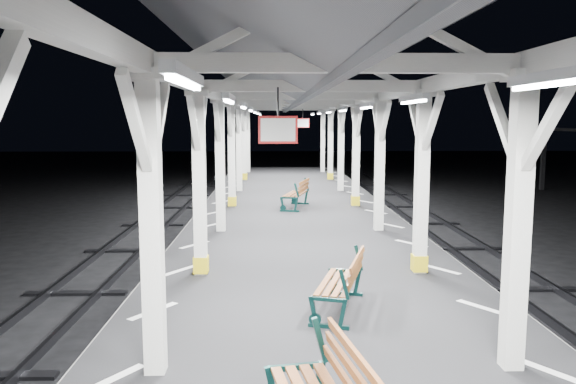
{
  "coord_description": "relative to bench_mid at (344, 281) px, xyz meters",
  "views": [
    {
      "loc": [
        -0.69,
        -7.99,
        3.79
      ],
      "look_at": [
        -0.35,
        4.34,
        2.2
      ],
      "focal_mm": 35.0,
      "sensor_mm": 36.0,
      "label": 1
    }
  ],
  "objects": [
    {
      "name": "bench_far",
      "position": [
        -0.23,
        9.69,
        0.03
      ],
      "size": [
        1.0,
        1.77,
        0.9
      ],
      "rotation": [
        0.0,
        0.0,
        -0.25
      ],
      "color": "#0B2B29",
      "rests_on": "platform"
    },
    {
      "name": "canopy",
      "position": [
        -0.35,
        0.04,
        3.11
      ],
      "size": [
        5.4,
        49.0,
        4.65
      ],
      "color": "silver",
      "rests_on": "platform"
    },
    {
      "name": "hazard_stripes_right",
      "position": [
        2.1,
        0.05,
        -0.44
      ],
      "size": [
        1.0,
        48.0,
        0.01
      ],
      "primitive_type": "cube",
      "color": "silver",
      "rests_on": "platform"
    },
    {
      "name": "bench_mid",
      "position": [
        0.0,
        0.0,
        0.0
      ],
      "size": [
        0.97,
        1.65,
        0.84
      ],
      "rotation": [
        0.0,
        0.0,
        -0.28
      ],
      "color": "#0B2B29",
      "rests_on": "platform"
    },
    {
      "name": "ground",
      "position": [
        -0.35,
        0.05,
        -1.45
      ],
      "size": [
        120.0,
        120.0,
        0.0
      ],
      "primitive_type": "plane",
      "color": "black",
      "rests_on": "ground"
    },
    {
      "name": "platform",
      "position": [
        -0.35,
        0.05,
        -0.95
      ],
      "size": [
        6.0,
        50.0,
        1.0
      ],
      "primitive_type": "cube",
      "color": "black",
      "rests_on": "ground"
    },
    {
      "name": "hazard_stripes_left",
      "position": [
        -2.8,
        0.05,
        -0.44
      ],
      "size": [
        1.0,
        48.0,
        0.01
      ],
      "primitive_type": "cube",
      "color": "silver",
      "rests_on": "platform"
    }
  ]
}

